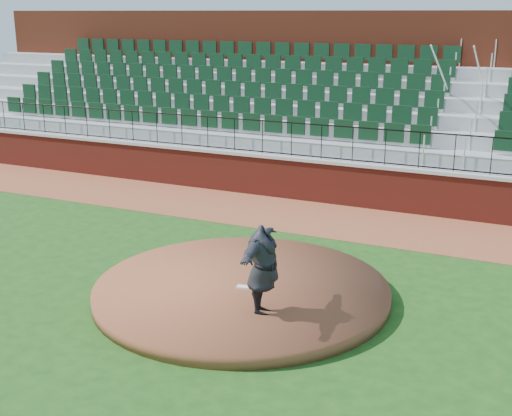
{
  "coord_description": "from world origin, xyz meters",
  "views": [
    {
      "loc": [
        6.07,
        -11.4,
        5.45
      ],
      "look_at": [
        0.0,
        1.5,
        1.3
      ],
      "focal_mm": 47.39,
      "sensor_mm": 36.0,
      "label": 1
    }
  ],
  "objects": [
    {
      "name": "wall_railing",
      "position": [
        0.0,
        7.0,
        1.8
      ],
      "size": [
        34.0,
        0.05,
        1.0
      ],
      "primitive_type": null,
      "color": "black",
      "rests_on": "wall_cap"
    },
    {
      "name": "wall_cap",
      "position": [
        0.0,
        7.0,
        1.25
      ],
      "size": [
        34.0,
        0.45,
        0.1
      ],
      "primitive_type": "cube",
      "color": "#B7B7B7",
      "rests_on": "field_wall"
    },
    {
      "name": "pitchers_mound",
      "position": [
        0.52,
        -0.28,
        0.12
      ],
      "size": [
        5.85,
        5.85,
        0.25
      ],
      "primitive_type": "cylinder",
      "color": "brown",
      "rests_on": "ground"
    },
    {
      "name": "seating_stands",
      "position": [
        0.0,
        9.72,
        2.3
      ],
      "size": [
        34.0,
        5.1,
        4.6
      ],
      "primitive_type": null,
      "color": "gray",
      "rests_on": "ground"
    },
    {
      "name": "pitcher",
      "position": [
        1.44,
        -1.27,
        1.08
      ],
      "size": [
        0.94,
        2.1,
        1.65
      ],
      "primitive_type": "imported",
      "rotation": [
        0.0,
        0.0,
        1.77
      ],
      "color": "black",
      "rests_on": "pitchers_mound"
    },
    {
      "name": "field_wall",
      "position": [
        0.0,
        7.0,
        0.6
      ],
      "size": [
        34.0,
        0.35,
        1.2
      ],
      "primitive_type": "cube",
      "color": "maroon",
      "rests_on": "ground"
    },
    {
      "name": "pitching_rubber",
      "position": [
        0.79,
        -0.39,
        0.27
      ],
      "size": [
        0.6,
        0.26,
        0.04
      ],
      "primitive_type": "cube",
      "rotation": [
        0.0,
        0.0,
        0.2
      ],
      "color": "white",
      "rests_on": "pitchers_mound"
    },
    {
      "name": "concourse_wall",
      "position": [
        0.0,
        12.52,
        2.75
      ],
      "size": [
        34.0,
        0.5,
        5.5
      ],
      "primitive_type": "cube",
      "color": "maroon",
      "rests_on": "ground"
    },
    {
      "name": "warning_track",
      "position": [
        0.0,
        5.4,
        0.01
      ],
      "size": [
        34.0,
        3.2,
        0.01
      ],
      "primitive_type": "cube",
      "color": "brown",
      "rests_on": "ground"
    },
    {
      "name": "ground",
      "position": [
        0.0,
        0.0,
        0.0
      ],
      "size": [
        90.0,
        90.0,
        0.0
      ],
      "primitive_type": "plane",
      "color": "#1A4614",
      "rests_on": "ground"
    }
  ]
}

